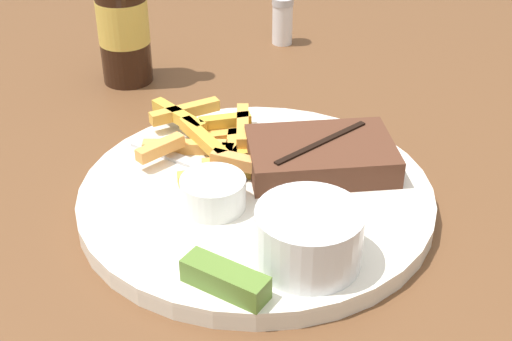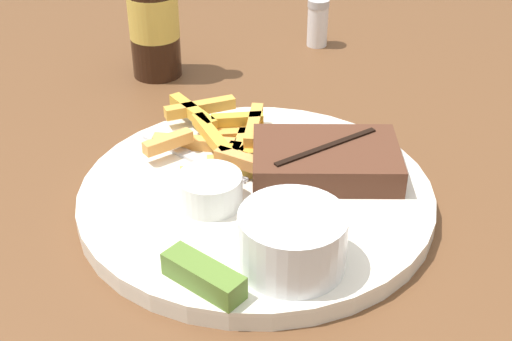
# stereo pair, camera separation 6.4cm
# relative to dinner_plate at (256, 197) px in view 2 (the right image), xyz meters

# --- Properties ---
(dining_table) EXTENTS (1.28, 1.36, 0.76)m
(dining_table) POSITION_rel_dinner_plate_xyz_m (0.00, 0.00, -0.08)
(dining_table) COLOR brown
(dining_table) RESTS_ON ground_plane
(dinner_plate) EXTENTS (0.33, 0.33, 0.02)m
(dinner_plate) POSITION_rel_dinner_plate_xyz_m (0.00, 0.00, 0.00)
(dinner_plate) COLOR silver
(dinner_plate) RESTS_ON dining_table
(steak_portion) EXTENTS (0.15, 0.11, 0.03)m
(steak_portion) POSITION_rel_dinner_plate_xyz_m (0.06, 0.04, 0.02)
(steak_portion) COLOR #512D1E
(steak_portion) RESTS_ON dinner_plate
(fries_pile) EXTENTS (0.14, 0.15, 0.02)m
(fries_pile) POSITION_rel_dinner_plate_xyz_m (-0.04, 0.07, 0.02)
(fries_pile) COLOR gold
(fries_pile) RESTS_ON dinner_plate
(coleslaw_cup) EXTENTS (0.09, 0.09, 0.05)m
(coleslaw_cup) POSITION_rel_dinner_plate_xyz_m (0.04, -0.10, 0.04)
(coleslaw_cup) COLOR white
(coleslaw_cup) RESTS_ON dinner_plate
(dipping_sauce_cup) EXTENTS (0.06, 0.06, 0.03)m
(dipping_sauce_cup) POSITION_rel_dinner_plate_xyz_m (-0.04, -0.03, 0.02)
(dipping_sauce_cup) COLOR silver
(dipping_sauce_cup) RESTS_ON dinner_plate
(pickle_spear) EXTENTS (0.07, 0.06, 0.02)m
(pickle_spear) POSITION_rel_dinner_plate_xyz_m (-0.02, -0.14, 0.02)
(pickle_spear) COLOR #567A2D
(pickle_spear) RESTS_ON dinner_plate
(fork_utensil) EXTENTS (0.12, 0.08, 0.00)m
(fork_utensil) POSITION_rel_dinner_plate_xyz_m (-0.07, 0.05, 0.01)
(fork_utensil) COLOR #B7B7BC
(fork_utensil) RESTS_ON dinner_plate
(beer_bottle) EXTENTS (0.06, 0.06, 0.23)m
(beer_bottle) POSITION_rel_dinner_plate_xyz_m (-0.16, 0.27, 0.07)
(beer_bottle) COLOR black
(beer_bottle) RESTS_ON dining_table
(salt_shaker) EXTENTS (0.03, 0.03, 0.07)m
(salt_shaker) POSITION_rel_dinner_plate_xyz_m (0.04, 0.39, 0.02)
(salt_shaker) COLOR white
(salt_shaker) RESTS_ON dining_table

